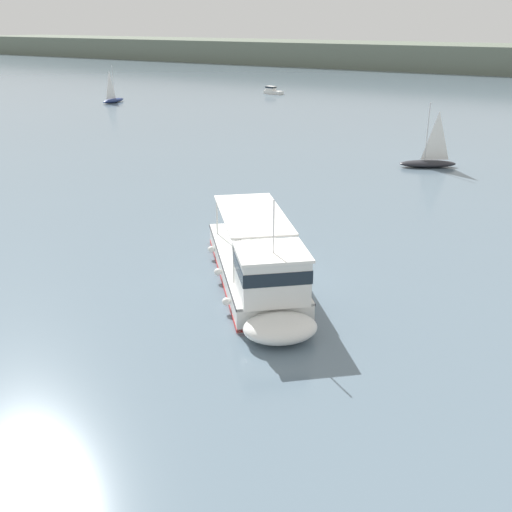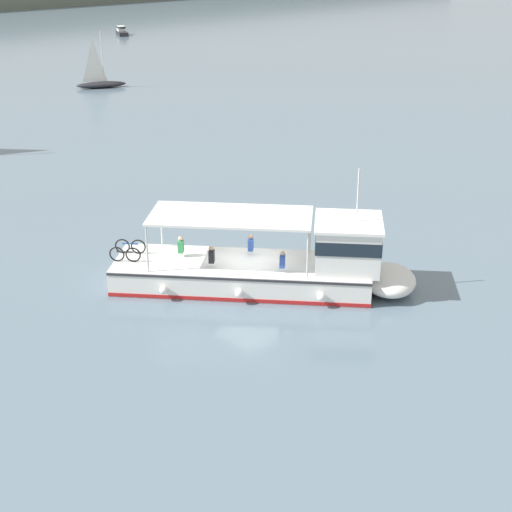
% 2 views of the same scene
% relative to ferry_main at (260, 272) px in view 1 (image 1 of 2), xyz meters
% --- Properties ---
extents(ground_plane, '(400.00, 400.00, 0.00)m').
position_rel_ferry_main_xyz_m(ground_plane, '(-0.59, 1.15, -1.02)').
color(ground_plane, slate).
extents(ferry_main, '(10.76, 11.55, 5.32)m').
position_rel_ferry_main_xyz_m(ferry_main, '(0.00, 0.00, 0.00)').
color(ferry_main, white).
rests_on(ferry_main, ground).
extents(sailboat_far_left, '(2.08, 4.95, 5.40)m').
position_rel_ferry_main_xyz_m(sailboat_far_left, '(-54.93, 46.58, -0.47)').
color(sailboat_far_left, navy).
rests_on(sailboat_far_left, ground).
extents(sailboat_outer_anchorage, '(4.82, 3.71, 5.40)m').
position_rel_ferry_main_xyz_m(sailboat_outer_anchorage, '(-1.06, 29.25, -0.47)').
color(sailboat_outer_anchorage, '#232328').
rests_on(sailboat_outer_anchorage, ground).
extents(motorboat_horizon_east, '(3.79, 2.04, 1.26)m').
position_rel_ferry_main_xyz_m(motorboat_horizon_east, '(-40.11, 69.28, -0.47)').
color(motorboat_horizon_east, white).
rests_on(motorboat_horizon_east, ground).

